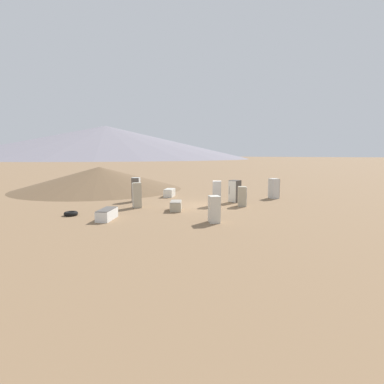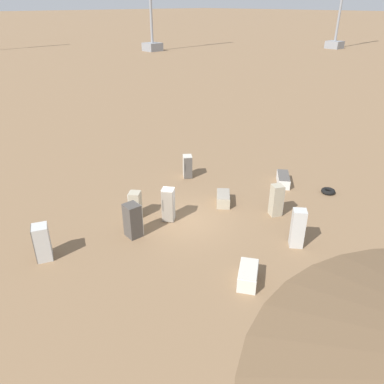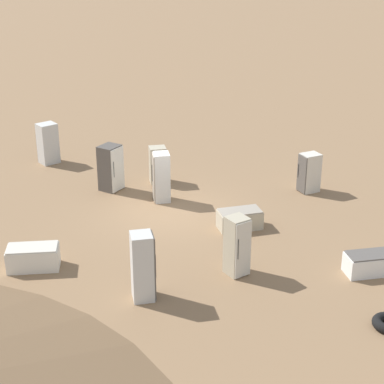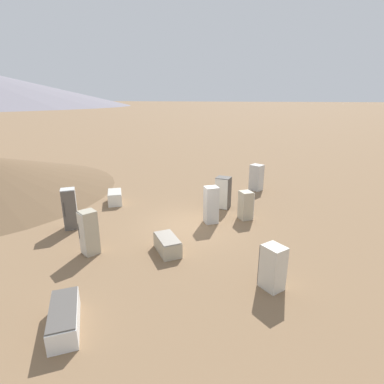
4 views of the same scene
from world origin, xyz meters
name	(u,v)px [view 2 (image 2 of 4)]	position (x,y,z in m)	size (l,w,h in m)	color
ground_plane	(188,221)	(0.00, 0.00, 0.00)	(1000.00, 1000.00, 0.00)	#846647
power_pylon_0	(340,8)	(-82.12, -35.38, 9.03)	(10.17, 3.49, 29.04)	gray
power_pylon_1	(151,7)	(-45.94, -62.13, 9.43)	(10.62, 3.64, 30.33)	gray
discarded_fridge_0	(223,198)	(-2.79, 0.00, 0.32)	(1.56, 1.52, 0.65)	#B2A88E
discarded_fridge_1	(168,205)	(0.69, -0.77, 0.92)	(0.85, 0.85, 1.84)	silver
discarded_fridge_2	(133,220)	(2.93, -0.80, 0.88)	(0.76, 0.80, 1.76)	#4C4742
discarded_fridge_3	(42,243)	(7.00, -2.05, 0.86)	(0.92, 0.94, 1.72)	silver
discarded_fridge_4	(188,166)	(-3.80, -4.15, 0.75)	(0.87, 0.91, 1.50)	beige
discarded_fridge_5	(276,200)	(-3.93, 2.82, 0.90)	(0.80, 0.78, 1.79)	#B2A88E
discarded_fridge_6	(283,179)	(-7.53, 0.86, 0.31)	(1.90, 1.72, 0.63)	white
discarded_fridge_7	(135,204)	(1.75, -2.30, 0.73)	(0.86, 0.85, 1.45)	#B2A88E
discarded_fridge_8	(298,228)	(-2.24, 5.22, 0.97)	(0.85, 0.85, 1.94)	silver
discarded_fridge_9	(248,275)	(1.51, 5.33, 0.35)	(1.67, 1.47, 0.71)	silver
scrap_tire	(328,191)	(-8.45, 3.52, 0.13)	(0.84, 0.84, 0.25)	black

